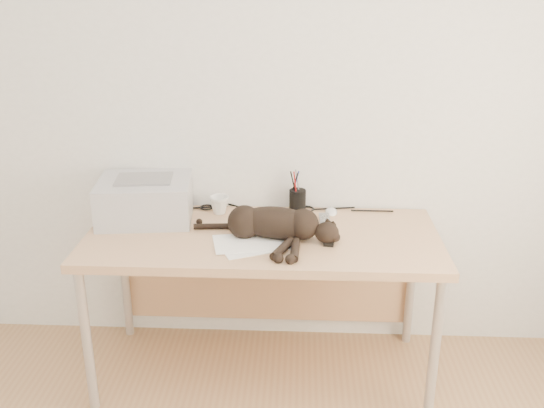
# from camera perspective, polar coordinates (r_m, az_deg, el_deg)

# --- Properties ---
(wall_back) EXTENTS (3.50, 0.00, 3.50)m
(wall_back) POSITION_cam_1_polar(r_m,az_deg,el_deg) (2.92, -0.53, 10.12)
(wall_back) COLOR white
(wall_back) RESTS_ON floor
(desk) EXTENTS (1.60, 0.70, 0.74)m
(desk) POSITION_cam_1_polar(r_m,az_deg,el_deg) (2.88, -0.79, -4.61)
(desk) COLOR tan
(desk) RESTS_ON floor
(printer) EXTENTS (0.47, 0.41, 0.20)m
(printer) POSITION_cam_1_polar(r_m,az_deg,el_deg) (2.95, -11.82, 0.48)
(printer) COLOR #B8B8BD
(printer) RESTS_ON desk
(papers) EXTENTS (0.36, 0.30, 0.01)m
(papers) POSITION_cam_1_polar(r_m,az_deg,el_deg) (2.65, -2.09, -3.76)
(papers) COLOR white
(papers) RESTS_ON desk
(cat) EXTENTS (0.67, 0.37, 0.15)m
(cat) POSITION_cam_1_polar(r_m,az_deg,el_deg) (2.68, -0.08, -1.94)
(cat) COLOR black
(cat) RESTS_ON desk
(mug) EXTENTS (0.12, 0.12, 0.09)m
(mug) POSITION_cam_1_polar(r_m,az_deg,el_deg) (2.98, -4.98, -0.09)
(mug) COLOR white
(mug) RESTS_ON desk
(pen_cup) EXTENTS (0.08, 0.08, 0.21)m
(pen_cup) POSITION_cam_1_polar(r_m,az_deg,el_deg) (2.99, 2.42, 0.34)
(pen_cup) COLOR black
(pen_cup) RESTS_ON desk
(remote_grey) EXTENTS (0.05, 0.17, 0.02)m
(remote_grey) POSITION_cam_1_polar(r_m,az_deg,el_deg) (2.87, 5.00, -1.63)
(remote_grey) COLOR gray
(remote_grey) RESTS_ON desk
(remote_black) EXTENTS (0.07, 0.17, 0.02)m
(remote_black) POSITION_cam_1_polar(r_m,az_deg,el_deg) (2.70, 5.50, -3.17)
(remote_black) COLOR black
(remote_black) RESTS_ON desk
(mouse) EXTENTS (0.06, 0.10, 0.03)m
(mouse) POSITION_cam_1_polar(r_m,az_deg,el_deg) (3.00, 5.61, -0.54)
(mouse) COLOR white
(mouse) RESTS_ON desk
(cable_tangle) EXTENTS (1.36, 0.08, 0.01)m
(cable_tangle) POSITION_cam_1_polar(r_m,az_deg,el_deg) (3.03, -0.55, -0.41)
(cable_tangle) COLOR black
(cable_tangle) RESTS_ON desk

